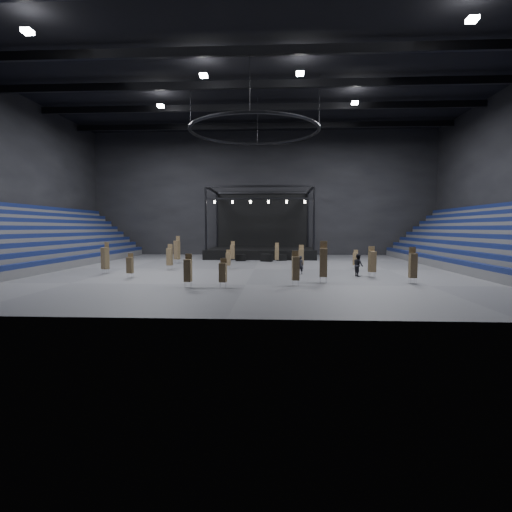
{
  "coord_description": "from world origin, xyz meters",
  "views": [
    {
      "loc": [
        2.17,
        -37.87,
        3.91
      ],
      "look_at": [
        0.26,
        -2.0,
        1.4
      ],
      "focal_mm": 28.0,
      "sensor_mm": 36.0,
      "label": 1
    }
  ],
  "objects_px": {
    "chair_stack_10": "(170,256)",
    "chair_stack_6": "(223,272)",
    "flight_case_left": "(241,258)",
    "chair_stack_5": "(323,262)",
    "chair_stack_8": "(355,259)",
    "chair_stack_9": "(296,268)",
    "chair_stack_2": "(130,265)",
    "chair_stack_3": "(301,256)",
    "crew_member": "(358,265)",
    "chair_stack_12": "(228,259)",
    "chair_stack_11": "(277,253)",
    "chair_stack_14": "(372,261)",
    "chair_stack_1": "(413,265)",
    "chair_stack_0": "(177,249)",
    "flight_case_mid": "(267,258)",
    "stage": "(261,246)",
    "man_center": "(300,265)",
    "chair_stack_4": "(188,270)",
    "chair_stack_7": "(233,251)",
    "flight_case_right": "(282,257)",
    "chair_stack_13": "(105,258)"
  },
  "relations": [
    {
      "from": "chair_stack_1",
      "to": "crew_member",
      "type": "bearing_deg",
      "value": 124.94
    },
    {
      "from": "chair_stack_9",
      "to": "chair_stack_2",
      "type": "bearing_deg",
      "value": 156.81
    },
    {
      "from": "chair_stack_7",
      "to": "flight_case_right",
      "type": "bearing_deg",
      "value": 25.5
    },
    {
      "from": "flight_case_right",
      "to": "chair_stack_4",
      "type": "distance_m",
      "value": 22.94
    },
    {
      "from": "flight_case_right",
      "to": "chair_stack_5",
      "type": "xyz_separation_m",
      "value": [
        2.78,
        -19.32,
        1.12
      ]
    },
    {
      "from": "flight_case_right",
      "to": "chair_stack_1",
      "type": "xyz_separation_m",
      "value": [
        9.06,
        -19.3,
        0.93
      ]
    },
    {
      "from": "chair_stack_1",
      "to": "chair_stack_7",
      "type": "bearing_deg",
      "value": 129.16
    },
    {
      "from": "chair_stack_14",
      "to": "chair_stack_13",
      "type": "bearing_deg",
      "value": 168.93
    },
    {
      "from": "stage",
      "to": "flight_case_mid",
      "type": "distance_m",
      "value": 7.62
    },
    {
      "from": "chair_stack_0",
      "to": "chair_stack_10",
      "type": "xyz_separation_m",
      "value": [
        1.0,
        -6.76,
        -0.28
      ]
    },
    {
      "from": "chair_stack_0",
      "to": "chair_stack_14",
      "type": "bearing_deg",
      "value": -9.8
    },
    {
      "from": "chair_stack_4",
      "to": "chair_stack_7",
      "type": "height_order",
      "value": "chair_stack_7"
    },
    {
      "from": "chair_stack_2",
      "to": "chair_stack_14",
      "type": "distance_m",
      "value": 19.21
    },
    {
      "from": "chair_stack_7",
      "to": "chair_stack_9",
      "type": "bearing_deg",
      "value": -65.21
    },
    {
      "from": "crew_member",
      "to": "chair_stack_3",
      "type": "bearing_deg",
      "value": 22.97
    },
    {
      "from": "chair_stack_4",
      "to": "crew_member",
      "type": "distance_m",
      "value": 14.21
    },
    {
      "from": "chair_stack_14",
      "to": "chair_stack_4",
      "type": "bearing_deg",
      "value": -163.23
    },
    {
      "from": "man_center",
      "to": "crew_member",
      "type": "bearing_deg",
      "value": 155.39
    },
    {
      "from": "chair_stack_3",
      "to": "chair_stack_12",
      "type": "distance_m",
      "value": 7.03
    },
    {
      "from": "chair_stack_9",
      "to": "chair_stack_10",
      "type": "relative_size",
      "value": 0.98
    },
    {
      "from": "flight_case_mid",
      "to": "chair_stack_7",
      "type": "relative_size",
      "value": 0.56
    },
    {
      "from": "chair_stack_1",
      "to": "chair_stack_8",
      "type": "relative_size",
      "value": 1.41
    },
    {
      "from": "stage",
      "to": "chair_stack_7",
      "type": "xyz_separation_m",
      "value": [
        -2.99,
        -8.22,
        -0.21
      ]
    },
    {
      "from": "chair_stack_6",
      "to": "chair_stack_8",
      "type": "distance_m",
      "value": 16.92
    },
    {
      "from": "chair_stack_0",
      "to": "crew_member",
      "type": "xyz_separation_m",
      "value": [
        17.76,
        -11.16,
        -0.62
      ]
    },
    {
      "from": "chair_stack_11",
      "to": "chair_stack_14",
      "type": "relative_size",
      "value": 0.92
    },
    {
      "from": "chair_stack_3",
      "to": "crew_member",
      "type": "height_order",
      "value": "chair_stack_3"
    },
    {
      "from": "flight_case_left",
      "to": "chair_stack_10",
      "type": "xyz_separation_m",
      "value": [
        -5.84,
        -10.12,
        0.85
      ]
    },
    {
      "from": "chair_stack_10",
      "to": "chair_stack_6",
      "type": "bearing_deg",
      "value": -53.89
    },
    {
      "from": "flight_case_left",
      "to": "chair_stack_7",
      "type": "xyz_separation_m",
      "value": [
        -0.84,
        -1.31,
        0.83
      ]
    },
    {
      "from": "chair_stack_2",
      "to": "crew_member",
      "type": "xyz_separation_m",
      "value": [
        18.19,
        1.97,
        -0.12
      ]
    },
    {
      "from": "chair_stack_3",
      "to": "man_center",
      "type": "xyz_separation_m",
      "value": [
        -0.36,
        -4.56,
        -0.43
      ]
    },
    {
      "from": "chair_stack_12",
      "to": "chair_stack_6",
      "type": "bearing_deg",
      "value": -81.94
    },
    {
      "from": "crew_member",
      "to": "chair_stack_1",
      "type": "bearing_deg",
      "value": -157.33
    },
    {
      "from": "flight_case_mid",
      "to": "stage",
      "type": "bearing_deg",
      "value": 97.12
    },
    {
      "from": "chair_stack_3",
      "to": "chair_stack_9",
      "type": "height_order",
      "value": "chair_stack_9"
    },
    {
      "from": "man_center",
      "to": "chair_stack_0",
      "type": "bearing_deg",
      "value": -47.12
    },
    {
      "from": "chair_stack_3",
      "to": "chair_stack_8",
      "type": "xyz_separation_m",
      "value": [
        5.21,
        0.21,
        -0.22
      ]
    },
    {
      "from": "flight_case_left",
      "to": "flight_case_mid",
      "type": "bearing_deg",
      "value": -10.73
    },
    {
      "from": "chair_stack_3",
      "to": "chair_stack_7",
      "type": "xyz_separation_m",
      "value": [
        -7.48,
        7.43,
        0.03
      ]
    },
    {
      "from": "chair_stack_13",
      "to": "flight_case_mid",
      "type": "bearing_deg",
      "value": 69.5
    },
    {
      "from": "flight_case_left",
      "to": "chair_stack_5",
      "type": "bearing_deg",
      "value": -67.72
    },
    {
      "from": "stage",
      "to": "man_center",
      "type": "distance_m",
      "value": 20.64
    },
    {
      "from": "chair_stack_2",
      "to": "chair_stack_3",
      "type": "height_order",
      "value": "chair_stack_3"
    },
    {
      "from": "chair_stack_7",
      "to": "chair_stack_5",
      "type": "bearing_deg",
      "value": -57.91
    },
    {
      "from": "chair_stack_8",
      "to": "chair_stack_4",
      "type": "bearing_deg",
      "value": -114.43
    },
    {
      "from": "stage",
      "to": "crew_member",
      "type": "xyz_separation_m",
      "value": [
        8.77,
        -21.43,
        -0.53
      ]
    },
    {
      "from": "chair_stack_10",
      "to": "chair_stack_13",
      "type": "relative_size",
      "value": 0.89
    },
    {
      "from": "flight_case_mid",
      "to": "chair_stack_12",
      "type": "relative_size",
      "value": 0.73
    },
    {
      "from": "flight_case_right",
      "to": "chair_stack_9",
      "type": "relative_size",
      "value": 0.5
    }
  ]
}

